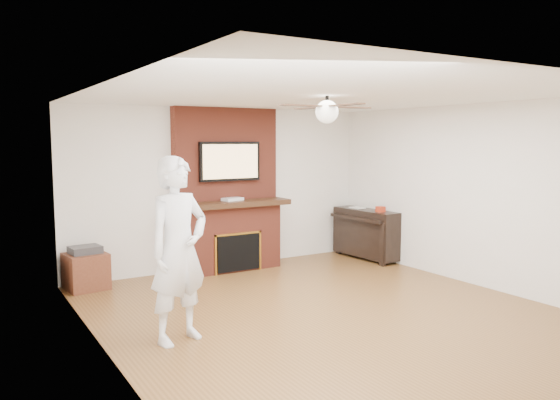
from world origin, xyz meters
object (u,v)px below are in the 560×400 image
fireplace (229,205)px  piano (366,232)px  person (178,250)px  side_table (86,269)px

fireplace → piano: fireplace is taller
person → piano: bearing=8.6°
fireplace → person: fireplace is taller
side_table → piano: size_ratio=0.45×
person → side_table: bearing=81.5°
fireplace → side_table: size_ratio=4.26×
fireplace → piano: 2.42m
person → side_table: (-0.39, 2.48, -0.66)m
side_table → person: bearing=-88.5°
fireplace → side_table: fireplace is taller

